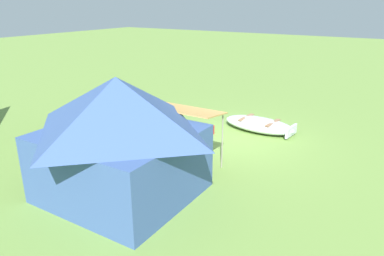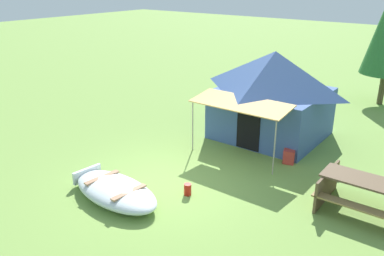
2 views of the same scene
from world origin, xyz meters
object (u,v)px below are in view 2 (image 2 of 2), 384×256
at_px(beached_rowboat, 115,190).
at_px(fuel_can, 188,189).
at_px(picnic_table, 365,192).
at_px(cooler_box, 289,155).
at_px(canvas_cabin_tent, 273,93).

distance_m(beached_rowboat, fuel_can, 1.72).
bearing_deg(picnic_table, cooler_box, 149.57).
relative_size(beached_rowboat, cooler_box, 5.10).
bearing_deg(canvas_cabin_tent, beached_rowboat, -99.87).
xyz_separation_m(canvas_cabin_tent, cooler_box, (1.35, -1.42, -1.24)).
distance_m(beached_rowboat, canvas_cabin_tent, 6.05).
distance_m(canvas_cabin_tent, cooler_box, 2.32).
bearing_deg(picnic_table, beached_rowboat, -148.02).
bearing_deg(beached_rowboat, canvas_cabin_tent, 80.13).
distance_m(canvas_cabin_tent, picnic_table, 4.82).
bearing_deg(beached_rowboat, cooler_box, 61.80).
bearing_deg(picnic_table, fuel_can, -153.04).
xyz_separation_m(beached_rowboat, fuel_can, (1.24, 1.18, -0.08)).
bearing_deg(canvas_cabin_tent, picnic_table, -37.00).
xyz_separation_m(canvas_cabin_tent, picnic_table, (3.77, -2.84, -0.95)).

